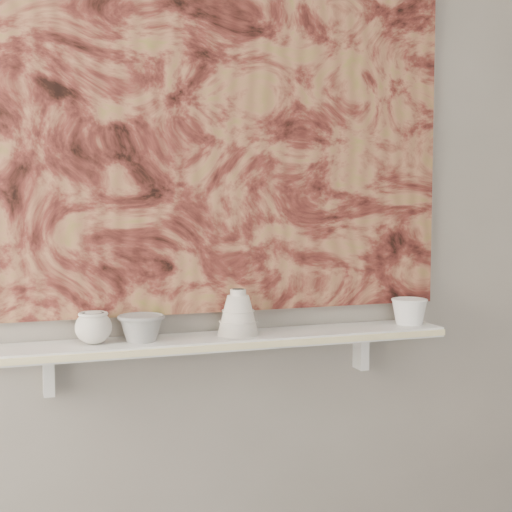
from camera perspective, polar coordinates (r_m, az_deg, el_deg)
name	(u,v)px	position (r m, az deg, el deg)	size (l,w,h in m)	color
wall_back	(213,193)	(2.16, -3.48, 5.05)	(3.60, 3.60, 0.00)	gray
shelf	(222,341)	(2.11, -2.73, -6.80)	(1.40, 0.18, 0.03)	white
shelf_stripe	(231,347)	(2.02, -1.98, -7.28)	(1.40, 0.01, 0.02)	beige
bracket_left	(48,374)	(2.11, -16.27, -9.05)	(0.03, 0.06, 0.12)	white
bracket_right	(361,351)	(2.37, 8.39, -7.49)	(0.03, 0.06, 0.12)	white
painting	(214,129)	(2.16, -3.40, 10.09)	(1.50, 0.03, 1.10)	maroon
house_motif	(350,231)	(2.30, 7.56, 2.03)	(0.09, 0.00, 0.08)	black
bowl_grey	(141,327)	(2.05, -9.17, -5.66)	(0.13, 0.13, 0.08)	gray
cup_cream	(93,327)	(2.03, -12.88, -5.59)	(0.10, 0.10, 0.09)	beige
bell_vessel	(238,312)	(2.11, -1.44, -4.50)	(0.12, 0.12, 0.14)	silver
bowl_white	(409,311)	(2.35, 12.16, -4.33)	(0.12, 0.12, 0.08)	white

